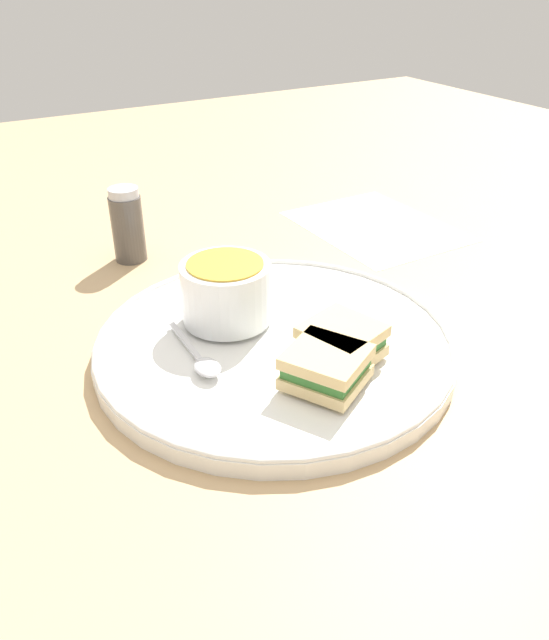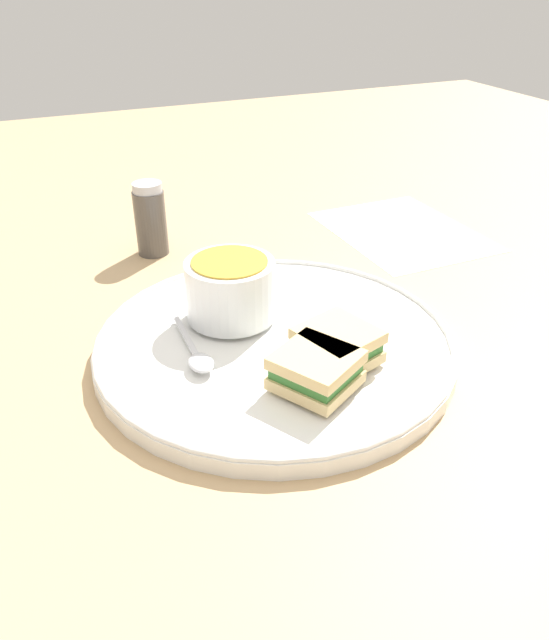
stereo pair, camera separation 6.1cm
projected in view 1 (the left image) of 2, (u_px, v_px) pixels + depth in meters
The scene contains 8 objects.
ground_plane at pixel (274, 352), 0.65m from camera, with size 2.40×2.40×0.00m, color tan.
plate at pixel (274, 343), 0.65m from camera, with size 0.37×0.37×0.02m.
soup_bowl at pixel (226, 291), 0.65m from camera, with size 0.10×0.10×0.07m.
spoon at pixel (204, 363), 0.59m from camera, with size 0.02×0.11×0.01m.
sandwich_half_near at pixel (330, 365), 0.57m from camera, with size 0.09×0.09×0.03m.
sandwich_half_far at pixel (342, 341), 0.60m from camera, with size 0.08×0.08×0.03m.
salt_shaker at pixel (128, 225), 0.82m from camera, with size 0.04×0.04×0.10m.
menu_sheet at pixel (375, 226), 0.95m from camera, with size 0.20×0.25×0.00m.
Camera 1 is at (0.27, 0.47, 0.36)m, focal length 35.00 mm.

